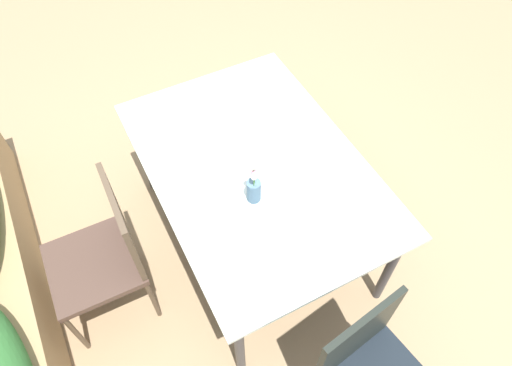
% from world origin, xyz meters
% --- Properties ---
extents(ground_plane, '(12.00, 12.00, 0.00)m').
position_xyz_m(ground_plane, '(0.00, 0.00, 0.00)').
color(ground_plane, '#9E7F5B').
extents(dining_table, '(1.66, 1.14, 0.78)m').
position_xyz_m(dining_table, '(-0.06, -0.06, 0.73)').
color(dining_table, silver).
rests_on(dining_table, ground).
extents(chair_far_side, '(0.50, 0.50, 0.99)m').
position_xyz_m(chair_far_side, '(-0.06, 0.86, 0.56)').
color(chair_far_side, '#4A352C').
rests_on(chair_far_side, ground).
extents(flower_vase, '(0.07, 0.07, 0.29)m').
position_xyz_m(flower_vase, '(-0.26, 0.05, 0.88)').
color(flower_vase, slate).
rests_on(flower_vase, dining_table).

